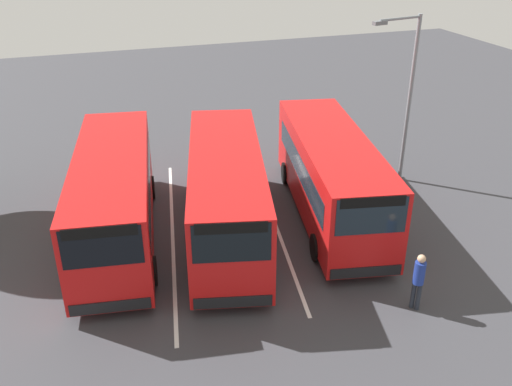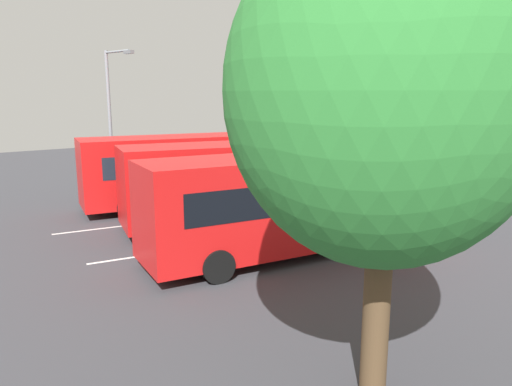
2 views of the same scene
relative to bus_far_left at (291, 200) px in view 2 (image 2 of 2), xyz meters
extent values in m
plane|color=#38383D|center=(0.33, 3.72, -1.70)|extent=(61.45, 61.45, 0.00)
cube|color=red|center=(-0.03, 0.00, 0.01)|extent=(9.40, 3.72, 2.78)
cube|color=black|center=(4.45, -0.67, 0.76)|extent=(0.43, 2.10, 1.17)
cube|color=black|center=(0.14, 1.16, 0.34)|extent=(7.61, 1.21, 0.89)
cube|color=black|center=(-0.20, -1.15, 0.34)|extent=(7.61, 1.21, 0.89)
cube|color=black|center=(4.47, -0.67, 1.22)|extent=(0.38, 1.91, 0.32)
cube|color=black|center=(4.48, -0.67, -1.16)|extent=(0.42, 2.20, 0.36)
cylinder|color=black|center=(3.03, 0.70, -1.24)|extent=(0.95, 0.41, 0.92)
cylinder|color=black|center=(2.70, -1.55, -1.24)|extent=(0.95, 0.41, 0.92)
cylinder|color=black|center=(-2.76, 1.56, -1.24)|extent=(0.95, 0.41, 0.92)
cylinder|color=black|center=(-3.09, -0.69, -1.24)|extent=(0.95, 0.41, 0.92)
cube|color=red|center=(0.92, 3.67, 0.01)|extent=(9.45, 4.50, 2.78)
cube|color=black|center=(5.32, 2.60, 0.76)|extent=(0.62, 2.08, 1.17)
cube|color=black|center=(1.20, 4.81, 0.34)|extent=(7.48, 1.90, 0.89)
cube|color=black|center=(0.64, 2.54, 0.34)|extent=(7.48, 1.90, 0.89)
cube|color=black|center=(5.34, 2.59, 1.22)|extent=(0.55, 1.89, 0.32)
cube|color=black|center=(5.35, 2.59, -1.16)|extent=(0.62, 2.17, 0.36)
cylinder|color=black|center=(4.03, 4.08, -1.24)|extent=(0.96, 0.49, 0.92)
cylinder|color=black|center=(3.49, 1.87, -1.24)|extent=(0.96, 0.49, 0.92)
cylinder|color=black|center=(-1.66, 5.47, -1.24)|extent=(0.96, 0.49, 0.92)
cylinder|color=black|center=(-2.20, 3.26, -1.24)|extent=(0.96, 0.49, 0.92)
cube|color=red|center=(0.76, 7.71, 0.01)|extent=(9.44, 4.17, 2.78)
cube|color=#19232D|center=(5.20, 6.81, 0.76)|extent=(0.54, 2.09, 1.17)
cube|color=#19232D|center=(0.99, 8.85, 0.34)|extent=(7.55, 1.60, 0.89)
cube|color=#19232D|center=(0.53, 6.56, 0.34)|extent=(7.55, 1.60, 0.89)
cube|color=black|center=(5.22, 6.80, 1.22)|extent=(0.48, 1.90, 0.32)
cube|color=black|center=(5.23, 6.80, -1.16)|extent=(0.54, 2.18, 0.36)
cylinder|color=black|center=(3.85, 8.24, -1.24)|extent=(0.95, 0.46, 0.92)
cylinder|color=black|center=(3.40, 6.01, -1.24)|extent=(0.95, 0.46, 0.92)
cylinder|color=black|center=(-1.89, 9.41, -1.24)|extent=(0.95, 0.46, 0.92)
cylinder|color=black|center=(-2.34, 7.17, -1.24)|extent=(0.95, 0.46, 0.92)
cylinder|color=#232833|center=(6.56, 7.62, -1.26)|extent=(0.13, 0.13, 0.88)
cylinder|color=#232833|center=(6.69, 7.71, -1.26)|extent=(0.13, 0.13, 0.88)
cylinder|color=navy|center=(6.62, 7.67, -0.48)|extent=(0.44, 0.44, 0.70)
sphere|color=tan|center=(6.62, 7.67, -0.01)|extent=(0.24, 0.24, 0.24)
cylinder|color=gray|center=(-1.13, 11.93, 1.73)|extent=(0.16, 0.16, 6.86)
cylinder|color=gray|center=(-0.96, 10.99, 5.06)|extent=(0.43, 1.91, 0.10)
cube|color=slate|center=(-0.79, 10.04, 4.98)|extent=(0.29, 0.59, 0.14)
cylinder|color=#4C3823|center=(-3.58, -6.29, -0.17)|extent=(0.44, 0.44, 3.05)
ellipsoid|color=#28702D|center=(-3.58, -6.29, 3.25)|extent=(5.05, 4.54, 5.30)
cube|color=silver|center=(0.33, 1.81, -1.70)|extent=(11.55, 2.10, 0.01)
cube|color=silver|center=(0.33, 5.62, -1.70)|extent=(11.55, 2.10, 0.01)
camera|label=1|loc=(17.38, -0.75, 8.53)|focal=39.01mm
camera|label=2|loc=(-9.54, -11.00, 3.22)|focal=34.12mm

